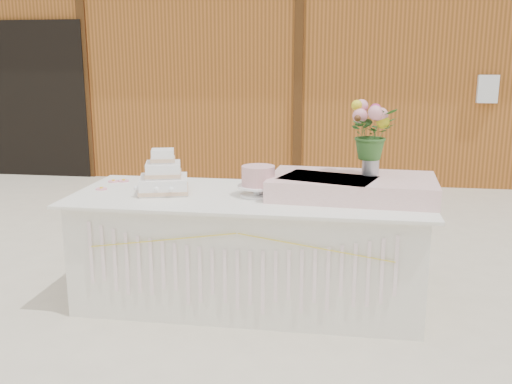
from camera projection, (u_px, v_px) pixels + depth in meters
The scene contains 9 objects.
ground at pixel (250, 300), 4.03m from camera, with size 80.00×80.00×0.00m, color beige.
barn at pixel (308, 59), 9.42m from camera, with size 12.60×4.60×3.30m.
cake_table at pixel (249, 249), 3.94m from camera, with size 2.40×1.00×0.77m.
wedding_cake at pixel (164, 178), 3.91m from camera, with size 0.41×0.41×0.30m.
pink_cake_stand at pixel (258, 179), 3.80m from camera, with size 0.28×0.28×0.20m.
satin_runner at pixel (352, 187), 3.79m from camera, with size 1.08×0.63×0.14m, color #FFD2CD.
flower_vase at pixel (371, 163), 3.82m from camera, with size 0.11×0.11×0.16m, color #AEAEB3.
bouquet at pixel (372, 126), 3.76m from camera, with size 0.31×0.27×0.35m, color #316126.
loose_flowers at pixel (114, 184), 4.15m from camera, with size 0.16×0.39×0.02m, color pink, non-canonical shape.
Camera 1 is at (0.62, -3.70, 1.66)m, focal length 40.00 mm.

